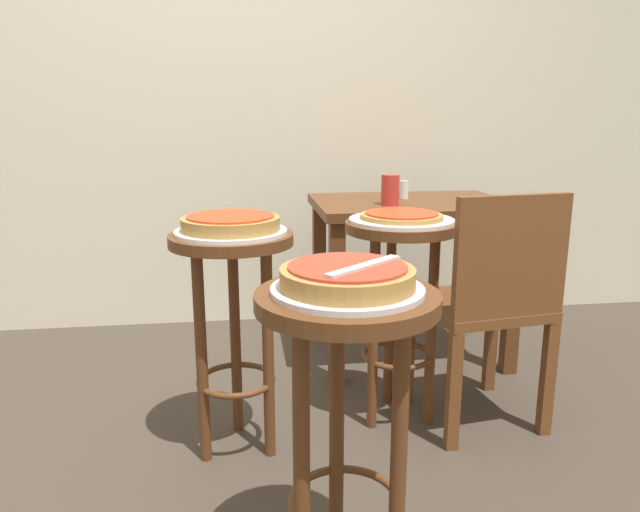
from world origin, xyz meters
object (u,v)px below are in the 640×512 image
at_px(serving_plate_leftside, 401,220).
at_px(pizza_server_knife, 364,266).
at_px(dining_table, 411,230).
at_px(pizza_foreground, 347,277).
at_px(wooden_chair, 489,301).
at_px(stool_foreground, 346,379).
at_px(condiment_shaker, 404,190).
at_px(stool_middle, 233,293).
at_px(stool_leftside, 400,276).
at_px(serving_plate_foreground, 347,290).
at_px(cup_near_edge, 390,190).
at_px(serving_plate_middle, 231,232).
at_px(pizza_middle, 231,223).
at_px(pizza_leftside, 402,216).

distance_m(serving_plate_leftside, pizza_server_knife, 0.87).
height_order(serving_plate_leftside, dining_table, serving_plate_leftside).
distance_m(pizza_foreground, wooden_chair, 0.98).
distance_m(stool_foreground, pizza_server_knife, 0.26).
relative_size(serving_plate_leftside, condiment_shaker, 4.48).
bearing_deg(stool_middle, wooden_chair, 2.07).
distance_m(stool_leftside, condiment_shaker, 0.71).
height_order(pizza_foreground, wooden_chair, wooden_chair).
bearing_deg(serving_plate_leftside, stool_middle, -167.25).
xyz_separation_m(serving_plate_foreground, serving_plate_leftside, (0.33, 0.80, 0.00)).
relative_size(stool_leftside, cup_near_edge, 5.77).
bearing_deg(stool_middle, pizza_server_knife, -68.17).
bearing_deg(cup_near_edge, dining_table, 41.34).
bearing_deg(serving_plate_middle, serving_plate_foreground, -69.82).
distance_m(stool_middle, serving_plate_middle, 0.20).
height_order(stool_leftside, pizza_server_knife, pizza_server_knife).
relative_size(stool_middle, serving_plate_middle, 2.11).
distance_m(stool_foreground, dining_table, 1.48).
xyz_separation_m(stool_middle, serving_plate_leftside, (0.58, 0.13, 0.20)).
height_order(serving_plate_middle, pizza_middle, pizza_middle).
relative_size(pizza_foreground, condiment_shaker, 3.47).
height_order(serving_plate_foreground, pizza_server_knife, pizza_server_knife).
xyz_separation_m(pizza_foreground, serving_plate_leftside, (0.33, 0.80, -0.03)).
xyz_separation_m(stool_leftside, pizza_server_knife, (-0.30, -0.82, 0.25)).
relative_size(stool_foreground, stool_leftside, 1.00).
bearing_deg(dining_table, condiment_shaker, 104.34).
height_order(stool_foreground, cup_near_edge, cup_near_edge).
distance_m(cup_near_edge, pizza_server_knife, 1.34).
bearing_deg(stool_foreground, serving_plate_leftside, 67.20).
relative_size(stool_foreground, serving_plate_foreground, 2.30).
height_order(pizza_middle, stool_leftside, pizza_middle).
height_order(cup_near_edge, condiment_shaker, cup_near_edge).
bearing_deg(condiment_shaker, pizza_server_knife, -108.68).
xyz_separation_m(serving_plate_middle, stool_leftside, (0.58, 0.13, -0.20)).
bearing_deg(serving_plate_foreground, pizza_foreground, 0.00).
bearing_deg(pizza_server_knife, serving_plate_middle, 71.71).
distance_m(stool_foreground, serving_plate_foreground, 0.20).
bearing_deg(serving_plate_middle, dining_table, 42.14).
bearing_deg(stool_leftside, serving_plate_leftside, 153.43).
height_order(dining_table, wooden_chair, wooden_chair).
distance_m(pizza_middle, serving_plate_leftside, 0.59).
distance_m(serving_plate_leftside, dining_table, 0.63).
xyz_separation_m(serving_plate_leftside, dining_table, (0.21, 0.58, -0.15)).
bearing_deg(serving_plate_leftside, pizza_foreground, -112.80).
bearing_deg(stool_middle, stool_foreground, -69.82).
bearing_deg(pizza_server_knife, dining_table, 29.74).
distance_m(serving_plate_middle, wooden_chair, 0.91).
relative_size(pizza_leftside, dining_table, 0.33).
bearing_deg(condiment_shaker, pizza_leftside, -106.36).
bearing_deg(serving_plate_foreground, serving_plate_leftside, 67.20).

